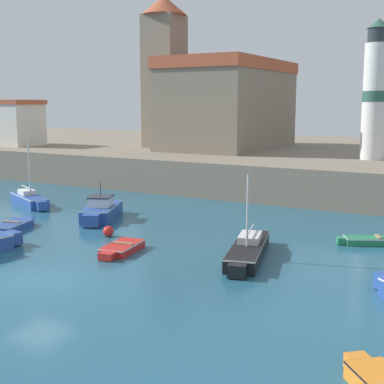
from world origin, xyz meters
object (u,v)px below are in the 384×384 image
lighthouse (375,93)px  sailboat_blue_8 (30,199)px  church (220,99)px  motorboat_blue_3 (101,210)px  sailboat_black_0 (248,249)px  dinghy_green_2 (377,240)px  harbor_shed_mid_row (8,122)px  mooring_buoy (108,231)px  dinghy_red_6 (121,248)px  dinghy_blue_9 (13,225)px

lighthouse → sailboat_blue_8: bearing=-138.9°
church → lighthouse: 17.55m
motorboat_blue_3 → lighthouse: 25.47m
sailboat_black_0 → dinghy_green_2: 7.82m
motorboat_blue_3 → harbor_shed_mid_row: harbor_shed_mid_row is taller
church → mooring_buoy: bearing=-76.6°
church → harbor_shed_mid_row: church is taller
lighthouse → harbor_shed_mid_row: size_ratio=1.46×
dinghy_red_6 → church: (-9.37, 30.39, 7.94)m
motorboat_blue_3 → sailboat_blue_8: 7.92m
dinghy_red_6 → sailboat_blue_8: size_ratio=0.63×
church → lighthouse: bearing=-14.9°
motorboat_blue_3 → dinghy_blue_9: bearing=-119.5°
dinghy_red_6 → mooring_buoy: size_ratio=5.39×
dinghy_red_6 → lighthouse: bearing=73.7°
sailboat_black_0 → dinghy_green_2: size_ratio=1.73×
motorboat_blue_3 → church: size_ratio=0.32×
sailboat_black_0 → mooring_buoy: size_ratio=10.92×
sailboat_black_0 → sailboat_blue_8: (-20.13, 4.74, 0.05)m
dinghy_red_6 → mooring_buoy: (-2.70, 2.36, 0.08)m
mooring_buoy → dinghy_green_2: bearing=22.4°
dinghy_red_6 → dinghy_blue_9: dinghy_blue_9 is taller
dinghy_red_6 → church: 32.78m
dinghy_green_2 → lighthouse: 19.95m
dinghy_blue_9 → lighthouse: bearing=56.5°
dinghy_red_6 → mooring_buoy: bearing=138.8°
lighthouse → dinghy_blue_9: bearing=-123.5°
sailboat_black_0 → dinghy_blue_9: 15.21m
dinghy_red_6 → church: church is taller
dinghy_green_2 → mooring_buoy: size_ratio=6.32×
sailboat_blue_8 → lighthouse: bearing=41.1°
motorboat_blue_3 → dinghy_blue_9: 5.79m
dinghy_blue_9 → lighthouse: size_ratio=0.30×
dinghy_red_6 → church: bearing=107.1°
sailboat_blue_8 → lighthouse: lighthouse is taller
church → dinghy_blue_9: bearing=-89.2°
motorboat_blue_3 → harbor_shed_mid_row: size_ratio=0.67×
dinghy_blue_9 → mooring_buoy: size_ratio=5.50×
sailboat_blue_8 → harbor_shed_mid_row: (-18.47, 14.84, 5.06)m
sailboat_blue_8 → church: church is taller
dinghy_green_2 → mooring_buoy: bearing=-157.6°
sailboat_black_0 → lighthouse: size_ratio=0.59×
dinghy_green_2 → lighthouse: bearing=102.2°
dinghy_green_2 → motorboat_blue_3: size_ratio=0.73×
sailboat_black_0 → church: size_ratio=0.41×
sailboat_blue_8 → mooring_buoy: sailboat_blue_8 is taller
sailboat_blue_8 → dinghy_blue_9: 7.94m
dinghy_green_2 → dinghy_red_6: size_ratio=1.17×
mooring_buoy → harbor_shed_mid_row: size_ratio=0.08×
motorboat_blue_3 → dinghy_red_6: size_ratio=1.60×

